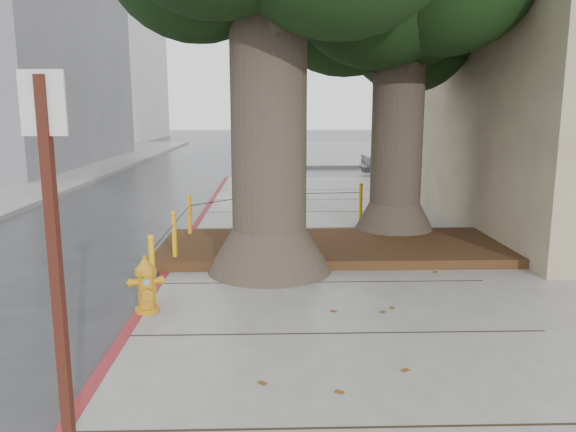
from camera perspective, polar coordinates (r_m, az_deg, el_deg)
name	(u,v)px	position (r m, az deg, el deg)	size (l,w,h in m)	color
ground	(294,346)	(6.83, 0.66, -13.04)	(140.00, 140.00, 0.00)	#28282B
sidewalk_far	(368,151)	(36.88, 8.13, 6.53)	(16.00, 20.00, 0.15)	slate
curb_red	(164,279)	(9.31, -12.46, -6.23)	(0.14, 26.00, 0.16)	maroon
planter_bed	(334,247)	(10.52, 4.70, -3.15)	(6.40, 2.60, 0.16)	black
building_far_white	(79,54)	(54.11, -20.46, 15.19)	(12.00, 18.00, 15.00)	silver
building_side_white	(557,78)	(36.15, 25.69, 12.54)	(10.00, 10.00, 9.00)	silver
bollard_ring	(240,220)	(10.84, -4.87, -0.39)	(3.79, 5.39, 0.95)	#F6A70D
fire_hydrant	(146,285)	(7.56, -14.22, -6.79)	(0.40, 0.39, 0.75)	orange
signpost	(56,269)	(3.88, -22.51, -4.98)	(0.28, 0.07, 2.85)	#471911
car_silver	(403,161)	(24.28, 11.58, 5.50)	(1.43, 3.55, 1.21)	#9B9BA0
car_red	(507,160)	(26.02, 21.39, 5.33)	(1.29, 3.69, 1.22)	maroon
car_dark	(46,157)	(27.54, -23.37, 5.56)	(1.85, 4.54, 1.32)	black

